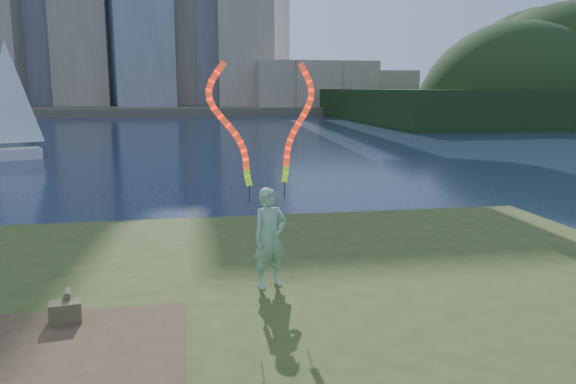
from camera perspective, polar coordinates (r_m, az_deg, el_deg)
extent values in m
plane|color=#18243D|center=(11.06, -6.96, -11.62)|extent=(320.00, 320.00, 0.00)
cube|color=#354418|center=(8.73, -6.08, -16.85)|extent=(20.00, 18.00, 0.30)
cube|color=#354418|center=(8.89, -6.24, -14.54)|extent=(17.00, 15.00, 0.30)
cube|color=#354418|center=(8.97, -6.36, -12.55)|extent=(14.00, 12.00, 0.30)
cube|color=#47331E|center=(7.99, -22.33, -15.06)|extent=(3.20, 3.00, 0.02)
cube|color=#4C4738|center=(105.30, -9.75, 8.42)|extent=(320.00, 40.00, 1.20)
imported|color=#21733A|center=(9.52, -1.86, -4.69)|extent=(0.74, 0.62, 1.72)
cylinder|color=black|center=(9.29, -3.95, -0.20)|extent=(0.02, 0.02, 0.30)
cylinder|color=black|center=(9.63, -0.36, 0.20)|extent=(0.02, 0.02, 0.30)
cube|color=#4E4729|center=(8.91, -21.66, -11.29)|extent=(0.48, 0.36, 0.31)
cylinder|color=#4E4729|center=(9.03, -21.49, -9.56)|extent=(0.15, 0.31, 0.10)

